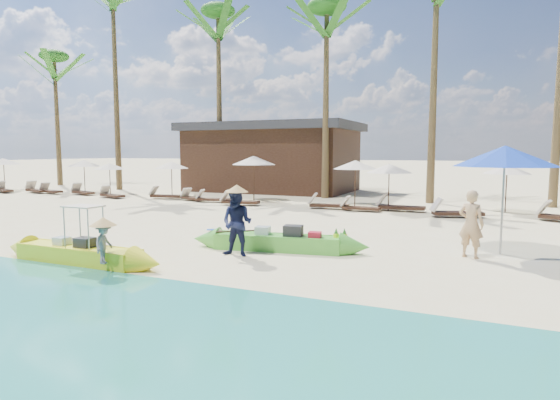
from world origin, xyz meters
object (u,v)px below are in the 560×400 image
at_px(yellow_canoe, 79,254).
at_px(blue_umbrella, 505,156).
at_px(tourist, 471,224).
at_px(green_canoe, 278,242).

height_order(yellow_canoe, blue_umbrella, blue_umbrella).
relative_size(yellow_canoe, tourist, 3.13).
distance_m(tourist, blue_umbrella, 1.91).
bearing_deg(yellow_canoe, blue_umbrella, 28.92).
relative_size(green_canoe, yellow_canoe, 1.02).
distance_m(yellow_canoe, tourist, 9.20).
distance_m(green_canoe, blue_umbrella, 5.99).
bearing_deg(tourist, yellow_canoe, 46.65).
xyz_separation_m(green_canoe, yellow_canoe, (-3.61, -3.09, -0.01)).
bearing_deg(yellow_canoe, green_canoe, 40.30).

